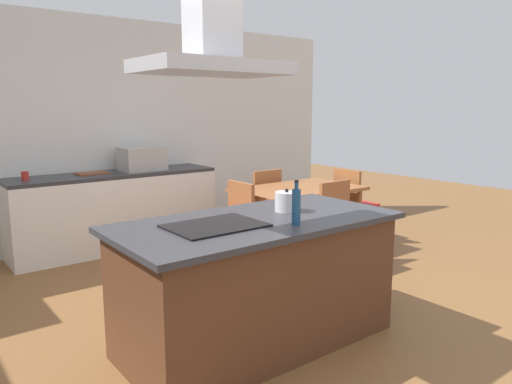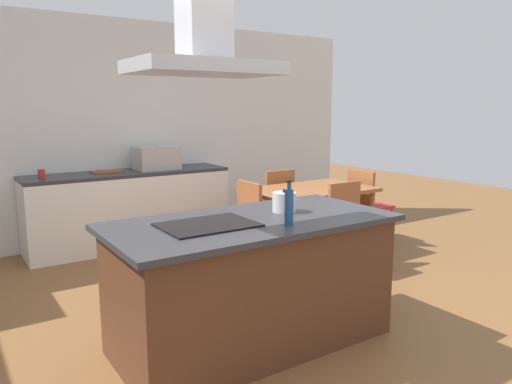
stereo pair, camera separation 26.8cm
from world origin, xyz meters
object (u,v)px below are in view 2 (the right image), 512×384
Objects in this scene: cooktop at (208,225)px; chair_facing_island at (351,220)px; olive_oil_bottle at (289,206)px; chair_at_left_end at (241,219)px; chair_facing_back_wall at (275,200)px; coffee_mug_red at (42,174)px; dining_table at (309,195)px; cutting_board at (107,172)px; tea_kettle at (284,202)px; range_hood at (204,32)px; chair_at_right_end at (366,201)px; countertop_microwave at (156,158)px.

chair_facing_island is (2.07, 0.79, -0.40)m from cooktop.
olive_oil_bottle is 1.94m from chair_at_left_end.
cooktop reaches higher than chair_facing_back_wall.
coffee_mug_red reaches higher than dining_table.
tea_kettle is at bearing -81.24° from cutting_board.
range_hood is at bearing -128.28° from chair_at_left_end.
chair_facing_back_wall is 0.99× the size of range_hood.
cooktop is 0.67× the size of chair_facing_island.
range_hood reaches higher than coffee_mug_red.
dining_table is 1.57× the size of chair_facing_back_wall.
dining_table is 0.68m from chair_facing_island.
olive_oil_bottle reaches higher than dining_table.
chair_at_right_end is at bearing 34.40° from olive_oil_bottle.
chair_facing_island is at bearing -36.01° from chair_at_left_end.
cutting_board is at bearing 85.55° from cooktop.
chair_at_left_end is at bearing -41.39° from coffee_mug_red.
coffee_mug_red is 3.78m from chair_at_right_end.
chair_at_left_end is 1.00× the size of chair_facing_island.
olive_oil_bottle is 0.33× the size of chair_facing_back_wall.
cooktop reaches higher than chair_at_right_end.
dining_table is (1.62, 1.74, -0.36)m from olive_oil_bottle.
cutting_board is at bearing 122.13° from chair_at_left_end.
cutting_board reaches higher than chair_at_left_end.
cutting_board reaches higher than dining_table.
cutting_board is at bearing 85.55° from range_hood.
olive_oil_bottle is at bearing -86.13° from cutting_board.
cooktop is 1.90m from chair_at_left_end.
olive_oil_bottle is 3.12m from chair_at_right_end.
chair_facing_island is at bearing -59.15° from countertop_microwave.
dining_table is at bearing -48.75° from countertop_microwave.
tea_kettle is 0.16× the size of dining_table.
chair_at_left_end is 2.45m from range_hood.
tea_kettle is 2.74m from chair_at_right_end.
chair_facing_back_wall is (-0.00, 0.67, -0.16)m from dining_table.
cooktop is 2.54m from dining_table.
chair_at_right_end reaches higher than dining_table.
coffee_mug_red is 0.10× the size of range_hood.
coffee_mug_red is at bearing 163.07° from chair_facing_back_wall.
olive_oil_bottle reaches higher than tea_kettle.
tea_kettle reaches higher than chair_facing_back_wall.
coffee_mug_red is at bearing -177.71° from cutting_board.
cooktop is 0.67× the size of chair_at_left_end.
chair_at_right_end is (0.92, 0.67, 0.00)m from chair_facing_island.
chair_facing_island is (-0.00, -0.67, -0.16)m from dining_table.
countertop_microwave is 2.64m from chair_at_right_end.
coffee_mug_red is at bearing 112.16° from tea_kettle.
countertop_microwave reaches higher than chair_facing_island.
coffee_mug_red is 0.10× the size of chair_facing_island.
dining_table is at bearing -38.65° from cutting_board.
range_hood reaches higher than chair_facing_island.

